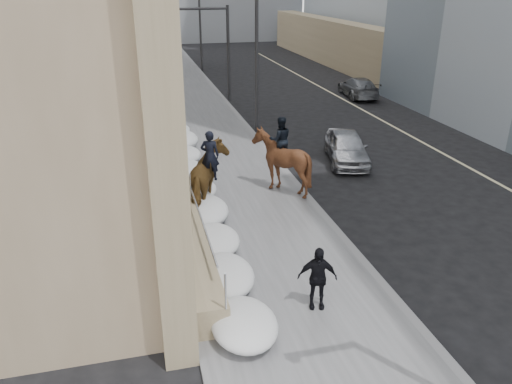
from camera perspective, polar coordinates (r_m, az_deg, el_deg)
ground at (r=13.63m, az=2.60°, el=-10.31°), size 140.00×140.00×0.00m
sidewalk at (r=22.41m, az=-4.65°, el=3.68°), size 5.00×80.00×0.12m
curb at (r=22.95m, az=1.83°, el=4.22°), size 0.24×80.00×0.12m
lane_line at (r=26.14m, az=18.77°, el=5.24°), size 0.15×70.00×0.01m
streetlight_mid at (r=25.77m, az=-0.28°, el=16.65°), size 1.71×0.24×8.00m
streetlight_far at (r=45.37m, az=-6.65°, el=19.34°), size 1.71×0.24×8.00m
traffic_signal at (r=33.49m, az=-4.84°, el=17.10°), size 4.10×0.22×6.00m
snow_bank at (r=20.33m, az=-7.73°, el=2.70°), size 1.70×18.10×0.76m
mounted_horse_left at (r=17.00m, az=-5.40°, el=1.63°), size 1.91×2.91×2.79m
mounted_horse_right at (r=18.56m, az=2.86°, el=3.76°), size 1.99×2.21×2.81m
pedestrian at (r=12.19m, az=7.01°, el=-9.71°), size 1.02×0.62×1.62m
car_silver at (r=22.41m, az=10.31°, el=5.08°), size 2.56×4.34×1.38m
car_grey at (r=35.65m, az=11.59°, el=11.65°), size 2.38×4.76×1.33m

